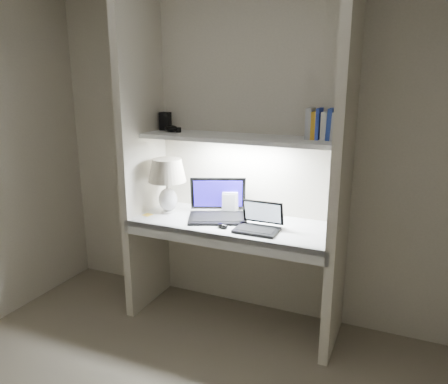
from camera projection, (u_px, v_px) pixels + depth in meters
The scene contains 17 objects.
back_wall at pixel (248, 149), 3.20m from camera, with size 3.20×0.01×2.50m, color beige.
alcove_panel_left at pixel (143, 148), 3.24m from camera, with size 0.06×0.55×2.50m, color beige.
alcove_panel_right at pixel (343, 163), 2.67m from camera, with size 0.06×0.55×2.50m, color beige.
desk at pixel (233, 224), 3.08m from camera, with size 1.40×0.55×0.04m, color white.
desk_apron at pixel (218, 241), 2.86m from camera, with size 1.46×0.03×0.10m, color silver.
shelf at pixel (239, 138), 3.01m from camera, with size 1.40×0.36×0.03m, color silver.
strip_light at pixel (239, 141), 3.02m from camera, with size 0.60×0.04×0.01m, color white.
table_lamp at pixel (167, 177), 3.22m from camera, with size 0.28×0.28×0.41m.
laptop_main at pixel (218, 209), 3.18m from camera, with size 0.52×0.49×0.27m.
laptop_netbook at pixel (259, 223), 2.92m from camera, with size 0.29×0.25×0.18m.
speaker at pixel (231, 202), 3.29m from camera, with size 0.11×0.08×0.16m, color silver.
mouse at pixel (223, 226), 2.96m from camera, with size 0.09×0.05×0.03m, color black.
cable_coil at pixel (219, 217), 3.17m from camera, with size 0.11×0.11×0.01m, color black.
sticky_note at pixel (147, 215), 3.23m from camera, with size 0.06×0.06×0.00m, color yellow.
book_row at pixel (321, 125), 2.83m from camera, with size 0.19×0.13×0.20m.
shelf_box at pixel (165, 121), 3.32m from camera, with size 0.08×0.06×0.14m, color black.
shelf_gadget at pixel (171, 129), 3.22m from camera, with size 0.12×0.08×0.05m, color black.
Camera 1 is at (1.12, -1.48, 1.76)m, focal length 35.00 mm.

